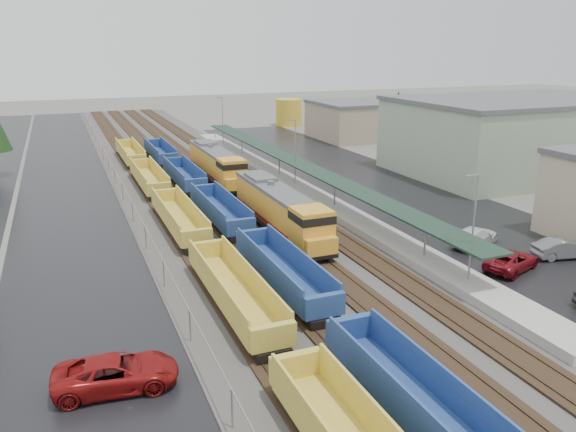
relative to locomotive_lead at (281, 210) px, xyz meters
name	(u,v)px	position (x,y,z in m)	size (l,w,h in m)	color
ballast_strip	(194,177)	(-2.00, 24.52, -2.17)	(20.00, 160.00, 0.08)	#302D2B
trackbed	(194,177)	(-2.00, 24.52, -2.05)	(14.60, 160.00, 0.22)	black
west_parking_lot	(66,189)	(-17.00, 24.52, -2.20)	(10.00, 160.00, 0.02)	black
east_commuter_lot	(367,182)	(17.00, 14.52, -2.20)	(16.00, 100.00, 0.02)	black
station_platform	(295,183)	(7.50, 14.53, -1.48)	(3.00, 80.00, 8.00)	#9E9B93
chainlink_fence	(116,174)	(-11.50, 22.96, -0.60)	(0.08, 160.04, 2.02)	gray
industrial_buildings	(517,142)	(35.76, 10.37, 2.04)	(32.52, 75.30, 9.50)	tan
distant_hills	(218,88)	(42.79, 175.21, -2.21)	(301.00, 140.00, 25.20)	#51614C
tree_east	(397,117)	(26.00, 22.52, 4.26)	(4.40, 4.40, 10.00)	#332316
locomotive_lead	(281,210)	(0.00, 0.00, 0.00)	(2.75, 18.10, 4.10)	black
locomotive_trail	(216,164)	(0.00, 21.00, 0.00)	(2.75, 18.10, 4.10)	black
well_string_yellow	(202,248)	(-8.00, -3.90, -1.07)	(2.55, 98.28, 2.26)	gold
well_string_blue	(247,237)	(-4.00, -2.64, -1.07)	(2.57, 92.58, 2.28)	navy
storage_tank	(289,112)	(27.25, 64.65, 0.46)	(5.34, 5.34, 5.34)	gold
parked_car_west_c	(116,373)	(-15.76, -18.44, -1.40)	(5.87, 2.71, 1.63)	maroon
parked_car_east_b	(512,261)	(12.70, -13.98, -1.51)	(5.08, 2.34, 1.41)	maroon
parked_car_east_c	(475,236)	(13.81, -8.63, -1.45)	(5.27, 2.14, 1.53)	silver
parked_car_east_e	(563,249)	(18.12, -13.58, -1.45)	(4.63, 1.61, 1.52)	#5D5F62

